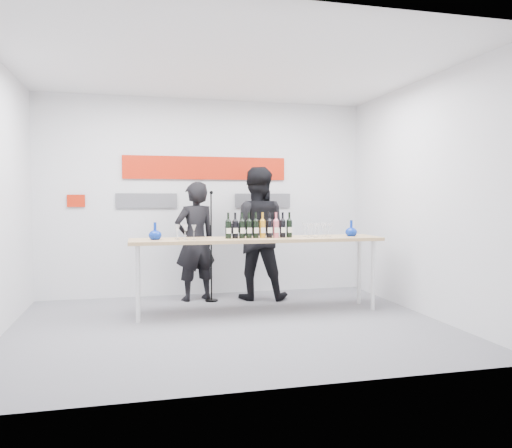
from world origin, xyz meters
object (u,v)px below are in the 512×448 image
mic_stand (211,268)px  tasting_table (258,244)px  presenter_left (195,241)px  presenter_right (256,233)px

mic_stand → tasting_table: bearing=-77.7°
presenter_left → mic_stand: (0.22, -0.13, -0.38)m
mic_stand → presenter_right: bearing=-14.9°
presenter_right → mic_stand: 0.83m
presenter_right → mic_stand: presenter_right is taller
presenter_left → mic_stand: bearing=129.8°
tasting_table → presenter_right: 0.90m
tasting_table → mic_stand: size_ratio=2.05×
tasting_table → presenter_right: presenter_right is taller
tasting_table → presenter_left: presenter_left is taller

